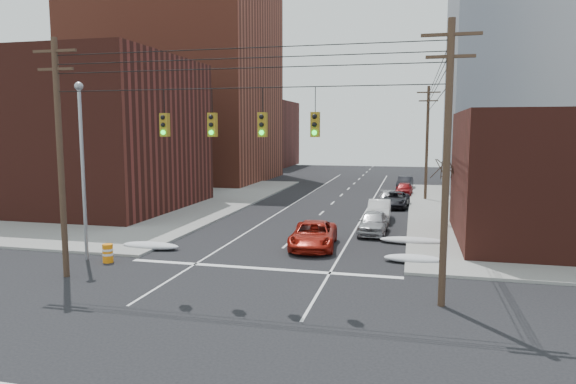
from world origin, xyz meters
The scene contains 28 objects.
ground centered at (0.00, 0.00, 0.00)m, with size 160.00×160.00×0.00m, color black.
sidewalk_nw centered at (-27.00, 27.00, 0.07)m, with size 40.00×40.00×0.15m, color gray.
building_brick_tall centered at (-24.00, 48.00, 15.00)m, with size 24.00×20.00×30.00m, color brown.
building_brick_near centered at (-22.00, 22.00, 6.50)m, with size 20.00×16.00×13.00m, color #481C15.
building_brick_far centered at (-26.00, 74.00, 6.00)m, with size 22.00×18.00×12.00m, color #481C15.
building_office centered at (22.00, 44.00, 12.50)m, with size 22.00×20.00×25.00m, color gray.
building_glass centered at (24.00, 70.00, 11.00)m, with size 20.00×18.00×22.00m, color gray.
utility_pole_left centered at (-8.50, 3.00, 5.78)m, with size 2.20×0.28×11.00m.
utility_pole_right centered at (8.50, 3.00, 5.78)m, with size 2.20×0.28×11.00m.
utility_pole_far centered at (8.50, 34.00, 5.78)m, with size 2.20×0.28×11.00m.
traffic_signals centered at (0.10, 2.97, 7.17)m, with size 17.00×0.42×2.02m.
street_light centered at (-9.50, 6.00, 5.54)m, with size 0.44×0.44×9.32m.
bare_tree centered at (9.59, 20.00, 2.32)m, with size 2.09×2.20×4.93m.
snow_nw centered at (-7.40, 9.00, 0.21)m, with size 3.50×1.08×0.42m, color silver.
snow_ne centered at (7.40, 9.50, 0.21)m, with size 3.00×1.08×0.42m, color silver.
snow_east_far centered at (7.40, 14.00, 0.21)m, with size 4.00×1.08×0.42m, color silver.
red_pickup centered at (1.71, 11.60, 0.76)m, with size 2.51×5.45×1.52m, color #9A180E.
parked_car_a centered at (4.80, 16.46, 0.77)m, with size 1.82×4.51×1.54m, color #9D9EA2.
parked_car_b centered at (4.85, 21.62, 0.77)m, with size 1.63×4.68×1.54m, color silver.
parked_car_c centered at (5.80, 28.66, 0.69)m, with size 2.28×4.95×1.38m, color black.
parked_car_d centered at (5.17, 29.67, 0.62)m, with size 1.74×4.27×1.24m, color #B4B3B8.
parked_car_e centered at (6.40, 37.26, 0.69)m, with size 1.62×4.03×1.37m, color maroon.
parked_car_f centered at (6.40, 43.00, 0.74)m, with size 1.56×4.47×1.47m, color black.
lot_car_a centered at (-14.54, 18.13, 0.84)m, with size 1.46×4.20×1.38m, color white.
lot_car_b centered at (-15.73, 26.32, 0.76)m, with size 2.03×4.40×1.22m, color #A3A3A8.
lot_car_c centered at (-17.31, 25.65, 0.92)m, with size 2.16×5.30×1.54m, color black.
lot_car_d centered at (-17.54, 29.34, 0.84)m, with size 1.63×4.06×1.38m, color #BCBCC1.
construction_barrel centered at (-8.09, 5.76, 0.50)m, with size 0.73×0.73×0.97m.
Camera 1 is at (7.27, -17.39, 6.92)m, focal length 32.00 mm.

